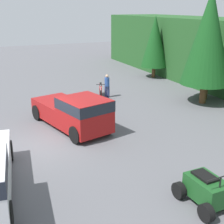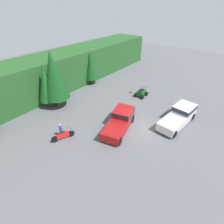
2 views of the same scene
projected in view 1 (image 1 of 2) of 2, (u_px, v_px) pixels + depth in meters
name	position (u px, v px, depth m)	size (l,w,h in m)	color
ground_plane	(42.00, 147.00, 14.21)	(80.00, 80.00, 0.00)	#5B5B60
tree_left	(155.00, 42.00, 27.24)	(2.37, 2.37, 5.38)	brown
tree_mid_left	(209.00, 51.00, 20.59)	(2.47, 2.47, 5.61)	brown
tree_mid_right	(208.00, 37.00, 19.35)	(3.18, 3.18, 7.22)	brown
pickup_truck_red	(75.00, 111.00, 15.93)	(5.52, 3.25, 1.86)	maroon
dirt_bike	(101.00, 91.00, 21.81)	(2.25, 1.06, 1.13)	black
quad_atv	(207.00, 190.00, 9.92)	(1.92, 1.42, 1.28)	black
rider_person	(107.00, 85.00, 21.70)	(0.42, 0.42, 1.62)	navy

